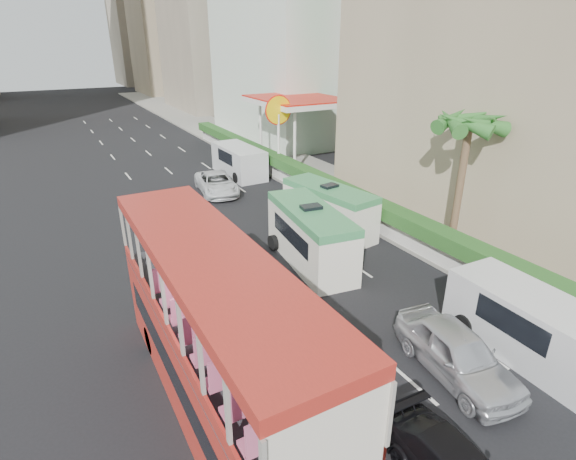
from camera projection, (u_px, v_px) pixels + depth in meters
ground_plane at (380, 344)px, 15.87m from camera, size 200.00×200.00×0.00m
double_decker_bus at (215, 335)px, 12.19m from camera, size 2.50×11.00×5.06m
car_silver_lane_a at (268, 303)px, 18.30m from camera, size 2.09×4.46×1.41m
car_silver_lane_b at (453, 373)px, 14.49m from camera, size 2.53×4.95×1.61m
van_asset at (217, 193)px, 31.34m from camera, size 3.01×5.33×1.40m
minibus_near at (311, 236)px, 21.15m from camera, size 2.87×6.41×2.74m
minibus_far at (329, 209)px, 24.66m from camera, size 2.76×6.02×2.57m
panel_van_near at (530, 326)px, 15.00m from camera, size 2.37×5.57×2.20m
panel_van_far at (239, 161)px, 34.97m from camera, size 2.38×5.70×2.26m
sidewalk at (276, 159)px, 39.94m from camera, size 6.00×120.00×0.18m
kerb_wall at (316, 191)px, 29.62m from camera, size 0.30×44.00×1.00m
hedge at (316, 178)px, 29.28m from camera, size 1.10×44.00×0.70m
palm_tree at (459, 189)px, 21.24m from camera, size 0.36×0.36×6.40m
shell_station at (298, 131)px, 37.73m from camera, size 6.50×8.00×5.50m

